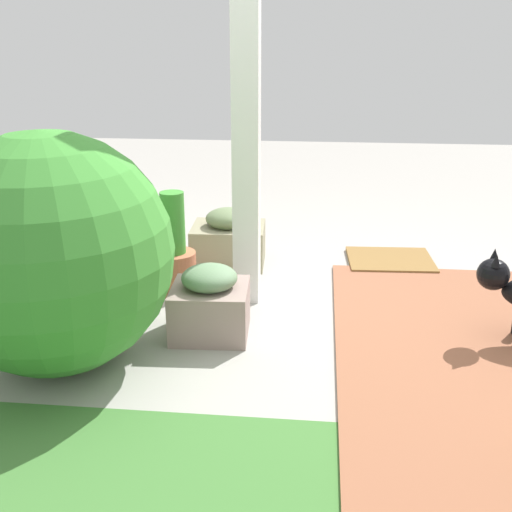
# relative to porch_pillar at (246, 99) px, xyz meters

# --- Properties ---
(ground_plane) EXTENTS (12.00, 12.00, 0.00)m
(ground_plane) POSITION_rel_porch_pillar_xyz_m (-0.44, 0.21, -1.14)
(ground_plane) COLOR #A19D96
(porch_pillar) EXTENTS (0.15, 0.15, 2.29)m
(porch_pillar) POSITION_rel_porch_pillar_xyz_m (0.00, 0.00, 0.00)
(porch_pillar) COLOR white
(porch_pillar) RESTS_ON ground
(stone_planter_nearest) EXTENTS (0.50, 0.41, 0.38)m
(stone_planter_nearest) POSITION_rel_porch_pillar_xyz_m (0.19, -0.58, -0.98)
(stone_planter_nearest) COLOR gray
(stone_planter_nearest) RESTS_ON ground
(stone_planter_mid) EXTENTS (0.41, 0.38, 0.38)m
(stone_planter_mid) POSITION_rel_porch_pillar_xyz_m (0.13, 0.48, -0.97)
(stone_planter_mid) COLOR gray
(stone_planter_mid) RESTS_ON ground
(round_shrub) EXTENTS (1.10, 1.10, 1.10)m
(round_shrub) POSITION_rel_porch_pillar_xyz_m (0.77, 0.85, -0.60)
(round_shrub) COLOR #3A8530
(round_shrub) RESTS_ON ground
(terracotta_pot_broad) EXTENTS (0.33, 0.33, 0.41)m
(terracotta_pot_broad) POSITION_rel_porch_pillar_xyz_m (1.34, -0.03, -0.89)
(terracotta_pot_broad) COLOR #99562F
(terracotta_pot_broad) RESTS_ON ground
(terracotta_pot_spiky) EXTENTS (0.22, 0.22, 0.72)m
(terracotta_pot_spiky) POSITION_rel_porch_pillar_xyz_m (1.15, -0.61, -0.80)
(terracotta_pot_spiky) COLOR #BF7650
(terracotta_pot_spiky) RESTS_ON ground
(terracotta_pot_tall) EXTENTS (0.26, 0.26, 0.62)m
(terracotta_pot_tall) POSITION_rel_porch_pillar_xyz_m (0.44, -0.06, -0.92)
(terracotta_pot_tall) COLOR #B46444
(terracotta_pot_tall) RESTS_ON ground
(doormat) EXTENTS (0.59, 0.50, 0.03)m
(doormat) POSITION_rel_porch_pillar_xyz_m (-0.90, -0.71, -1.13)
(doormat) COLOR olive
(doormat) RESTS_ON ground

